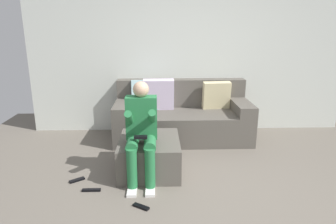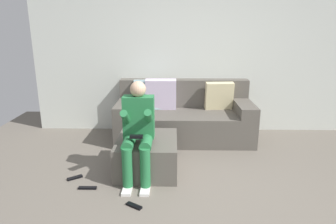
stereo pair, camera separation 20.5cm
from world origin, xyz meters
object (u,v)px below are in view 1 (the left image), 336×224
(remote_near_ottoman, at_px, (141,207))
(remote_under_side_table, at_px, (77,180))
(ottoman, at_px, (150,155))
(remote_by_storage_bin, at_px, (91,190))
(person_seated, at_px, (141,129))
(couch_sectional, at_px, (181,116))

(remote_near_ottoman, height_order, remote_under_side_table, same)
(ottoman, xyz_separation_m, remote_by_storage_bin, (-0.62, -0.47, -0.19))
(ottoman, height_order, person_seated, person_seated)
(remote_by_storage_bin, bearing_deg, remote_near_ottoman, -30.82)
(person_seated, xyz_separation_m, remote_by_storage_bin, (-0.54, -0.26, -0.59))
(remote_by_storage_bin, bearing_deg, person_seated, 26.13)
(remote_by_storage_bin, bearing_deg, couch_sectional, 56.10)
(remote_near_ottoman, bearing_deg, ottoman, 118.22)
(remote_near_ottoman, relative_size, remote_by_storage_bin, 0.88)
(ottoman, xyz_separation_m, remote_under_side_table, (-0.83, -0.24, -0.19))
(remote_by_storage_bin, distance_m, remote_under_side_table, 0.31)
(couch_sectional, height_order, ottoman, couch_sectional)
(person_seated, height_order, remote_under_side_table, person_seated)
(couch_sectional, relative_size, remote_by_storage_bin, 10.38)
(remote_by_storage_bin, relative_size, remote_under_side_table, 1.15)
(remote_near_ottoman, distance_m, remote_by_storage_bin, 0.64)
(person_seated, distance_m, remote_by_storage_bin, 0.84)
(couch_sectional, xyz_separation_m, person_seated, (-0.55, -1.35, 0.26))
(remote_near_ottoman, bearing_deg, remote_under_side_table, 176.75)
(ottoman, relative_size, person_seated, 0.73)
(couch_sectional, distance_m, ottoman, 1.24)
(ottoman, xyz_separation_m, remote_near_ottoman, (-0.07, -0.80, -0.19))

